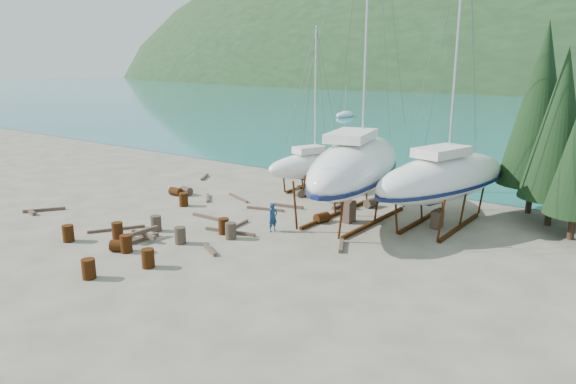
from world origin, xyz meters
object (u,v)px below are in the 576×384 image
Objects in this scene: large_sailboat_near at (356,165)px; large_sailboat_far at (444,177)px; worker at (273,217)px; small_sailboat_shore at (312,165)px.

large_sailboat_near is 4.94m from large_sailboat_far.
worker is (-2.45, -4.66, -2.52)m from large_sailboat_near.
worker is at bearing -47.21° from small_sailboat_shore.
small_sailboat_shore is at bearing 179.88° from large_sailboat_far.
small_sailboat_shore is 7.16× the size of worker.
large_sailboat_near is at bearing -19.26° from worker.
large_sailboat_near reaches higher than worker.
large_sailboat_near is 5.84m from worker.
large_sailboat_near is at bearing -15.93° from small_sailboat_shore.
large_sailboat_far is 1.50× the size of small_sailboat_shore.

